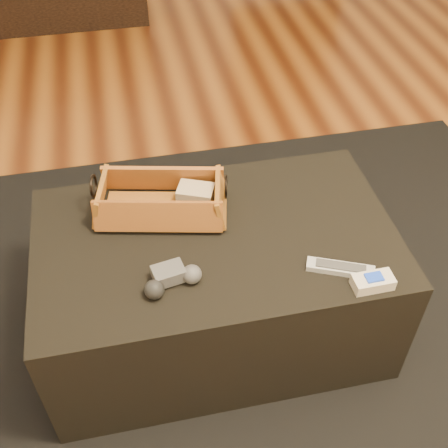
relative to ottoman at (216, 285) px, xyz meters
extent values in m
cube|color=brown|center=(-0.24, 0.01, -0.23)|extent=(5.00, 5.50, 0.01)
cube|color=black|center=(0.00, -0.05, -0.22)|extent=(2.60, 2.00, 0.01)
cube|color=black|center=(0.00, 0.00, 0.00)|extent=(1.00, 0.60, 0.42)
cube|color=black|center=(-0.15, 0.12, 0.23)|extent=(0.20, 0.07, 0.02)
cube|color=#C9AA8B|center=(-0.03, 0.13, 0.25)|extent=(0.12, 0.10, 0.06)
cube|color=#AF6927|center=(-0.13, 0.13, 0.22)|extent=(0.35, 0.22, 0.01)
cube|color=#9E5723|center=(-0.11, 0.21, 0.27)|extent=(0.35, 0.11, 0.09)
cube|color=#955421|center=(-0.15, 0.05, 0.27)|extent=(0.35, 0.11, 0.09)
cube|color=#975D22|center=(0.03, 0.09, 0.27)|extent=(0.07, 0.18, 0.09)
cube|color=#A46425|center=(-0.30, 0.16, 0.27)|extent=(0.07, 0.18, 0.09)
torus|color=black|center=(0.05, 0.09, 0.31)|extent=(0.02, 0.07, 0.07)
torus|color=black|center=(-0.31, 0.17, 0.31)|extent=(0.02, 0.07, 0.07)
cube|color=#424245|center=(-0.15, -0.13, 0.24)|extent=(0.09, 0.07, 0.04)
sphere|color=black|center=(-0.19, -0.17, 0.23)|extent=(0.06, 0.06, 0.05)
sphere|color=#3E3E42|center=(-0.09, -0.15, 0.23)|extent=(0.06, 0.06, 0.05)
cube|color=#B9BDC2|center=(0.29, -0.19, 0.22)|extent=(0.18, 0.11, 0.02)
cube|color=#363739|center=(0.29, -0.19, 0.23)|extent=(0.13, 0.08, 0.00)
cube|color=beige|center=(0.35, -0.26, 0.23)|extent=(0.10, 0.05, 0.03)
cube|color=blue|center=(0.35, -0.26, 0.24)|extent=(0.04, 0.03, 0.01)
camera|label=1|loc=(-0.20, -1.07, 1.31)|focal=45.00mm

